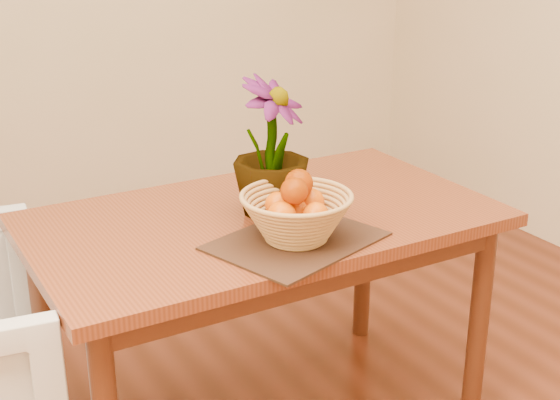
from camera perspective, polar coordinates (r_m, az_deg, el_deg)
table at (r=2.40m, az=-1.22°, el=-2.97°), size 1.40×0.80×0.75m
placemat at (r=2.16m, az=1.19°, el=-3.01°), size 0.53×0.46×0.01m
wicker_basket at (r=2.14m, az=1.20°, el=-1.38°), size 0.31×0.31×0.13m
orange_pile at (r=2.12m, az=1.22°, el=0.09°), size 0.20×0.19×0.14m
potted_plant at (r=2.30m, az=-0.64°, el=3.85°), size 0.32×0.32×0.41m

